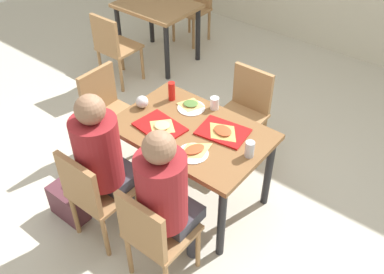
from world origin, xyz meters
TOP-DOWN VIEW (x-y plane):
  - ground_plane at (0.00, 0.00)m, footprint 10.00×10.00m
  - main_table at (0.00, 0.00)m, footprint 1.16×0.76m
  - chair_near_left at (-0.29, -0.76)m, footprint 0.40×0.40m
  - chair_near_right at (0.29, -0.76)m, footprint 0.40×0.40m
  - chair_far_side at (0.00, 0.76)m, footprint 0.40×0.40m
  - chair_left_end at (-0.96, 0.00)m, footprint 0.40×0.40m
  - person_in_red at (-0.29, -0.62)m, footprint 0.32×0.42m
  - person_in_brown_jacket at (0.29, -0.62)m, footprint 0.32×0.42m
  - tray_red_near at (-0.20, -0.13)m, footprint 0.39×0.30m
  - tray_red_far at (0.20, 0.11)m, footprint 0.39×0.31m
  - paper_plate_center at (-0.17, 0.21)m, footprint 0.22×0.22m
  - paper_plate_near_edge at (0.17, -0.21)m, footprint 0.22×0.22m
  - pizza_slice_a at (-0.18, -0.13)m, footprint 0.18×0.18m
  - pizza_slice_b at (0.21, 0.10)m, footprint 0.24×0.21m
  - pizza_slice_c at (-0.20, 0.23)m, footprint 0.22×0.21m
  - pizza_slice_d at (0.17, -0.18)m, footprint 0.20×0.25m
  - plastic_cup_a at (-0.03, 0.32)m, footprint 0.07×0.07m
  - plastic_cup_b at (0.03, -0.32)m, footprint 0.07×0.07m
  - soda_can at (0.49, 0.02)m, footprint 0.07×0.07m
  - condiment_bottle at (-0.38, 0.21)m, footprint 0.06×0.06m
  - foil_bundle at (-0.49, -0.02)m, footprint 0.10×0.10m
  - handbag at (-0.64, -0.78)m, footprint 0.32×0.16m
  - background_table at (-1.79, 1.59)m, footprint 0.90×0.70m
  - background_chair_near at (-1.79, 0.85)m, footprint 0.40×0.40m
  - background_chair_far at (-1.79, 2.32)m, footprint 0.40×0.40m

SIDE VIEW (x-z plane):
  - ground_plane at x=0.00m, z-range -0.02..0.00m
  - handbag at x=-0.64m, z-range 0.00..0.28m
  - chair_near_left at x=-0.29m, z-range 0.07..0.91m
  - chair_near_right at x=0.29m, z-range 0.07..0.91m
  - chair_far_side at x=0.00m, z-range 0.07..0.91m
  - chair_left_end at x=-0.96m, z-range 0.07..0.91m
  - background_chair_near at x=-1.79m, z-range 0.07..0.91m
  - background_chair_far at x=-1.79m, z-range 0.07..0.91m
  - background_table at x=-1.79m, z-range 0.24..0.96m
  - main_table at x=0.00m, z-range 0.26..0.98m
  - paper_plate_center at x=-0.17m, z-range 0.72..0.73m
  - paper_plate_near_edge at x=0.17m, z-range 0.72..0.73m
  - tray_red_near at x=-0.20m, z-range 0.72..0.74m
  - tray_red_far at x=0.20m, z-range 0.72..0.74m
  - person_in_red at x=-0.29m, z-range 0.11..1.36m
  - person_in_brown_jacket at x=0.29m, z-range 0.11..1.36m
  - pizza_slice_c at x=-0.20m, z-range 0.73..0.75m
  - pizza_slice_d at x=0.17m, z-range 0.73..0.75m
  - pizza_slice_a at x=-0.18m, z-range 0.74..0.76m
  - pizza_slice_b at x=0.21m, z-range 0.74..0.76m
  - plastic_cup_a at x=-0.03m, z-range 0.72..0.82m
  - plastic_cup_b at x=0.03m, z-range 0.72..0.82m
  - foil_bundle at x=-0.49m, z-range 0.72..0.82m
  - soda_can at x=0.49m, z-range 0.72..0.84m
  - condiment_bottle at x=-0.38m, z-range 0.72..0.88m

